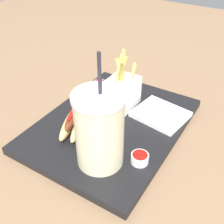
% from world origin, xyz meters
% --- Properties ---
extents(ground_plane, '(2.40, 2.40, 0.02)m').
position_xyz_m(ground_plane, '(0.00, 0.00, -0.01)').
color(ground_plane, '#8C6B4C').
extents(food_tray, '(0.42, 0.32, 0.02)m').
position_xyz_m(food_tray, '(0.00, 0.00, 0.01)').
color(food_tray, black).
rests_on(food_tray, ground_plane).
extents(soda_cup, '(0.10, 0.10, 0.25)m').
position_xyz_m(soda_cup, '(-0.13, -0.05, 0.10)').
color(soda_cup, beige).
rests_on(soda_cup, food_tray).
extents(fries_basket, '(0.09, 0.08, 0.15)m').
position_xyz_m(fries_basket, '(0.08, 0.02, 0.06)').
color(fries_basket, white).
rests_on(fries_basket, food_tray).
extents(hot_dog_1, '(0.16, 0.10, 0.06)m').
position_xyz_m(hot_dog_1, '(-0.06, 0.06, 0.04)').
color(hot_dog_1, '#DBB775').
rests_on(hot_dog_1, food_tray).
extents(ketchup_cup_1, '(0.03, 0.03, 0.02)m').
position_xyz_m(ketchup_cup_1, '(0.12, 0.12, 0.03)').
color(ketchup_cup_1, white).
rests_on(ketchup_cup_1, food_tray).
extents(ketchup_cup_2, '(0.04, 0.04, 0.02)m').
position_xyz_m(ketchup_cup_2, '(0.15, 0.06, 0.03)').
color(ketchup_cup_2, white).
rests_on(ketchup_cup_2, food_tray).
extents(ketchup_cup_3, '(0.04, 0.04, 0.02)m').
position_xyz_m(ketchup_cup_3, '(-0.09, -0.12, 0.03)').
color(ketchup_cup_3, white).
rests_on(ketchup_cup_3, food_tray).
extents(napkin_stack, '(0.13, 0.14, 0.01)m').
position_xyz_m(napkin_stack, '(0.09, -0.09, 0.03)').
color(napkin_stack, white).
rests_on(napkin_stack, food_tray).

